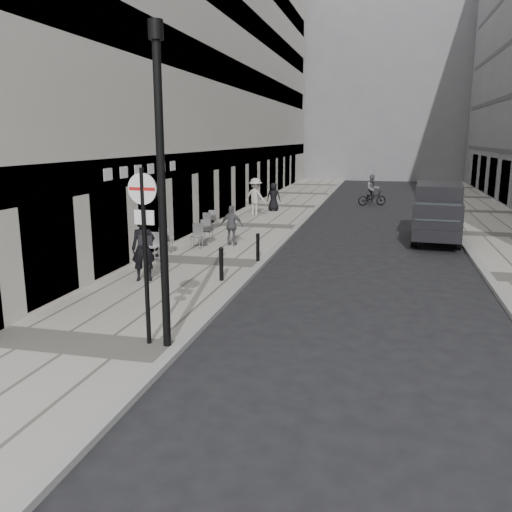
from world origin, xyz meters
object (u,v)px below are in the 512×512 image
Objects in this scene: cyclist at (372,193)px; sign_post at (144,233)px; walking_man at (143,249)px; lamppost at (161,174)px; panel_van at (438,210)px.

sign_post is at bearing -120.10° from cyclist.
walking_man is 0.31× the size of lamppost.
walking_man is 5.74m from lamppost.
panel_van reaches higher than cyclist.
lamppost is 25.35m from cyclist.
sign_post reaches higher than cyclist.
panel_van is at bearing 68.54° from sign_post.
lamppost is (2.56, -4.53, 2.43)m from walking_man.
sign_post is (2.16, -4.50, 1.30)m from walking_man.
panel_van is (6.21, 13.55, -2.20)m from lamppost.
lamppost reaches higher than panel_van.
panel_van is 2.61× the size of cyclist.
lamppost is (0.40, -0.03, 1.13)m from sign_post.
sign_post is 1.82× the size of cyclist.
sign_post is at bearing -80.82° from walking_man.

